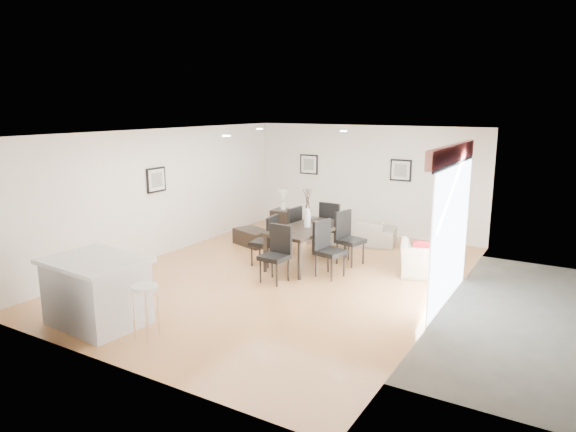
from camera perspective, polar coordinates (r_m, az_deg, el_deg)
The scene contains 26 objects.
ground at distance 9.79m, azimuth -0.55°, elevation -6.69°, with size 8.00×8.00×0.00m, color tan.
wall_back at distance 12.98m, azimuth 8.63°, elevation 3.99°, with size 6.00×0.04×2.70m, color white.
wall_front at distance 6.46m, azimuth -19.32°, elevation -4.85°, with size 6.00×0.04×2.70m, color white.
wall_left at distance 11.27m, azimuth -13.75°, elevation 2.54°, with size 0.04×8.00×2.70m, color white.
wall_right at distance 8.33m, azimuth 17.39°, elevation -0.98°, with size 0.04×8.00×2.70m, color white.
ceiling at distance 9.28m, azimuth -0.58°, elevation 9.29°, with size 6.00×8.00×0.02m, color white.
sofa at distance 12.12m, azimuth 7.07°, elevation -1.62°, with size 2.03×0.79×0.59m, color #A09681.
armchair at distance 10.05m, azimuth 15.23°, elevation -4.69°, with size 1.00×0.88×0.65m, color beige.
dining_table at distance 10.32m, azimuth 2.15°, elevation -1.67°, with size 1.09×1.94×0.78m.
dining_chair_wnear at distance 10.30m, azimuth -2.30°, elevation -2.43°, with size 0.51×0.51×1.02m.
dining_chair_wfar at distance 11.05m, azimuth 0.28°, elevation -1.33°, with size 0.51×0.51×1.05m.
dining_chair_enear at distance 9.67m, azimuth 4.30°, elevation -3.27°, with size 0.57×0.57×1.07m.
dining_chair_efar at distance 10.49m, azimuth 6.57°, elevation -2.06°, with size 0.59×0.59×1.08m.
dining_chair_head at distance 9.39m, azimuth -1.20°, elevation -3.81°, with size 0.49×0.49×1.04m.
dining_chair_foot at distance 11.34m, azimuth 4.90°, elevation -0.88°, with size 0.51×0.51×1.10m.
vase at distance 10.23m, azimuth 2.17°, elevation 0.66°, with size 0.85×1.40×0.79m.
coffee_table at distance 11.92m, azimuth -3.92°, elevation -2.38°, with size 0.90×0.54×0.36m, color black.
side_table at distance 12.72m, azimuth -0.55°, elevation -0.73°, with size 0.49×0.49×0.66m, color black.
table_lamp at distance 12.59m, azimuth -0.56°, elevation 2.11°, with size 0.25×0.25×0.48m.
cushion at distance 9.93m, azimuth 14.63°, elevation -3.64°, with size 0.31×0.10×0.31m, color #AF1623.
kitchen_island at distance 8.10m, azimuth -20.48°, elevation -7.79°, with size 1.50×1.20×1.00m.
bar_stool at distance 7.34m, azimuth -15.63°, elevation -8.27°, with size 0.35×0.35×0.77m.
framed_print_back_left at distance 13.59m, azimuth 2.33°, elevation 5.75°, with size 0.52×0.04×0.52m.
framed_print_back_right at distance 12.61m, azimuth 12.42°, elevation 4.98°, with size 0.52×0.04×0.52m.
framed_print_left_wall at distance 11.06m, azimuth -14.44°, elevation 3.91°, with size 0.04×0.52×0.52m.
sliding_door at distance 8.56m, azimuth 17.70°, elevation 1.50°, with size 0.12×2.70×2.57m.
Camera 1 is at (4.80, -7.93, 3.16)m, focal length 32.00 mm.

